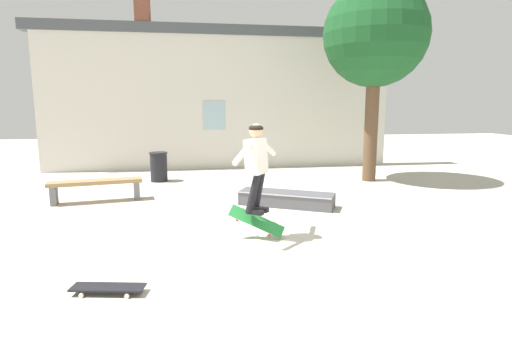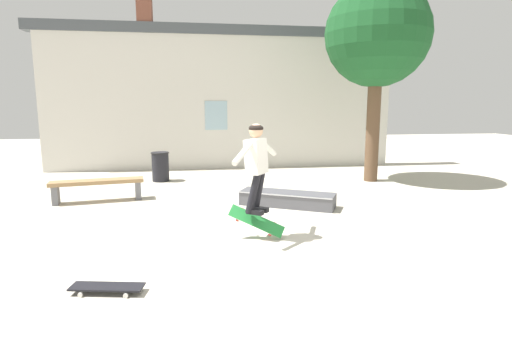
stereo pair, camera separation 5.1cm
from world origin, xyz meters
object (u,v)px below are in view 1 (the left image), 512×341
object	(u,v)px
park_bench	(96,186)
trash_bin	(159,166)
skateboard_resting	(108,287)
tree_right	(375,36)
skateboard_flipping	(256,221)
skate_ledge	(286,199)
skater	(256,161)

from	to	relation	value
park_bench	trash_bin	size ratio (longest dim) A/B	2.44
skateboard_resting	tree_right	bearing A→B (deg)	-123.77
skateboard_flipping	skate_ledge	bearing A→B (deg)	78.20
trash_bin	skateboard_resting	distance (m)	6.54
trash_bin	skateboard_resting	size ratio (longest dim) A/B	0.95
skate_ledge	skateboard_resting	bearing A→B (deg)	-101.66
skater	skateboard_flipping	size ratio (longest dim) A/B	1.56
park_bench	skate_ledge	distance (m)	4.03
skateboard_resting	skate_ledge	bearing A→B (deg)	-118.69
trash_bin	skater	size ratio (longest dim) A/B	0.58
tree_right	skate_ledge	size ratio (longest dim) A/B	2.65
park_bench	trash_bin	bearing A→B (deg)	52.62
trash_bin	skater	xyz separation A→B (m)	(1.85, -4.99, 0.80)
trash_bin	skateboard_flipping	bearing A→B (deg)	-69.63
trash_bin	skateboard_flipping	distance (m)	5.33
trash_bin	skateboard_flipping	xyz separation A→B (m)	(1.85, -5.00, -0.14)
skateboard_flipping	skateboard_resting	distance (m)	2.45
skateboard_flipping	skateboard_resting	xyz separation A→B (m)	(-1.89, -1.53, -0.21)
tree_right	park_bench	xyz separation A→B (m)	(-6.75, -1.33, -3.43)
tree_right	skateboard_flipping	size ratio (longest dim) A/B	5.93
park_bench	skater	distance (m)	4.23
park_bench	skater	size ratio (longest dim) A/B	1.41
skate_ledge	skater	xyz separation A→B (m)	(-0.92, -1.87, 1.07)
tree_right	trash_bin	size ratio (longest dim) A/B	6.55
skateboard_resting	park_bench	bearing A→B (deg)	-65.25
skate_ledge	skater	world-z (taller)	skater
skater	tree_right	bearing A→B (deg)	84.80
skate_ledge	trash_bin	size ratio (longest dim) A/B	2.48
park_bench	skateboard_flipping	bearing A→B (deg)	-53.26
park_bench	trash_bin	distance (m)	2.41
skate_ledge	skater	distance (m)	2.35
tree_right	skateboard_flipping	distance (m)	6.64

